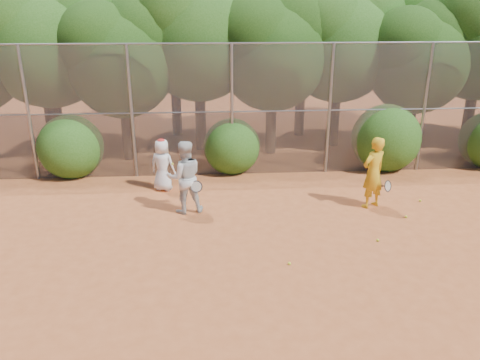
{
  "coord_description": "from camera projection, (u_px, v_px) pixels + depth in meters",
  "views": [
    {
      "loc": [
        -1.73,
        -7.96,
        5.04
      ],
      "look_at": [
        -1.0,
        2.5,
        1.1
      ],
      "focal_mm": 35.0,
      "sensor_mm": 36.0,
      "label": 1
    }
  ],
  "objects": [
    {
      "name": "ground",
      "position": [
        299.0,
        274.0,
        9.31
      ],
      "size": [
        80.0,
        80.0,
        0.0
      ],
      "primitive_type": "plane",
      "color": "#AB5126",
      "rests_on": "ground"
    },
    {
      "name": "fence_back",
      "position": [
        261.0,
        110.0,
        14.19
      ],
      "size": [
        20.05,
        0.09,
        4.03
      ],
      "color": "gray",
      "rests_on": "ground"
    },
    {
      "name": "tree_1",
      "position": [
        47.0,
        33.0,
        15.38
      ],
      "size": [
        4.64,
        4.03,
        6.35
      ],
      "color": "black",
      "rests_on": "ground"
    },
    {
      "name": "tree_2",
      "position": [
        122.0,
        53.0,
        15.08
      ],
      "size": [
        3.99,
        3.47,
        5.47
      ],
      "color": "black",
      "rests_on": "ground"
    },
    {
      "name": "tree_3",
      "position": [
        200.0,
        25.0,
        15.9
      ],
      "size": [
        4.89,
        4.26,
        6.7
      ],
      "color": "black",
      "rests_on": "ground"
    },
    {
      "name": "tree_4",
      "position": [
        274.0,
        45.0,
        15.72
      ],
      "size": [
        4.19,
        3.64,
        5.73
      ],
      "color": "black",
      "rests_on": "ground"
    },
    {
      "name": "tree_5",
      "position": [
        341.0,
        35.0,
        16.53
      ],
      "size": [
        4.51,
        3.92,
        6.17
      ],
      "color": "black",
      "rests_on": "ground"
    },
    {
      "name": "tree_6",
      "position": [
        420.0,
        54.0,
        15.96
      ],
      "size": [
        3.86,
        3.36,
        5.29
      ],
      "color": "black",
      "rests_on": "ground"
    },
    {
      "name": "tree_9",
      "position": [
        39.0,
        25.0,
        17.4
      ],
      "size": [
        4.83,
        4.2,
        6.62
      ],
      "color": "black",
      "rests_on": "ground"
    },
    {
      "name": "tree_10",
      "position": [
        174.0,
        16.0,
        17.81
      ],
      "size": [
        5.15,
        4.48,
        7.06
      ],
      "color": "black",
      "rests_on": "ground"
    },
    {
      "name": "tree_11",
      "position": [
        305.0,
        29.0,
        17.92
      ],
      "size": [
        4.64,
        4.03,
        6.35
      ],
      "color": "black",
      "rests_on": "ground"
    },
    {
      "name": "tree_12",
      "position": [
        414.0,
        19.0,
        18.66
      ],
      "size": [
        5.02,
        4.37,
        6.88
      ],
      "color": "black",
      "rests_on": "ground"
    },
    {
      "name": "bush_0",
      "position": [
        70.0,
        144.0,
        14.46
      ],
      "size": [
        2.0,
        2.0,
        2.0
      ],
      "primitive_type": "sphere",
      "color": "#224E13",
      "rests_on": "ground"
    },
    {
      "name": "bush_1",
      "position": [
        232.0,
        144.0,
        14.82
      ],
      "size": [
        1.8,
        1.8,
        1.8
      ],
      "primitive_type": "sphere",
      "color": "#224E13",
      "rests_on": "ground"
    },
    {
      "name": "bush_2",
      "position": [
        386.0,
        135.0,
        15.07
      ],
      "size": [
        2.2,
        2.2,
        2.2
      ],
      "primitive_type": "sphere",
      "color": "#224E13",
      "rests_on": "ground"
    },
    {
      "name": "player_yellow",
      "position": [
        373.0,
        173.0,
        12.12
      ],
      "size": [
        0.92,
        0.72,
        1.91
      ],
      "rotation": [
        0.0,
        0.0,
        3.62
      ],
      "color": "gold",
      "rests_on": "ground"
    },
    {
      "name": "player_teen",
      "position": [
        163.0,
        165.0,
        13.32
      ],
      "size": [
        0.86,
        0.72,
        1.53
      ],
      "rotation": [
        0.0,
        0.0,
        2.75
      ],
      "color": "white",
      "rests_on": "ground"
    },
    {
      "name": "player_white",
      "position": [
        185.0,
        177.0,
        11.82
      ],
      "size": [
        1.04,
        0.88,
        1.9
      ],
      "rotation": [
        0.0,
        0.0,
        3.34
      ],
      "color": "silver",
      "rests_on": "ground"
    },
    {
      "name": "ball_0",
      "position": [
        378.0,
        240.0,
        10.59
      ],
      "size": [
        0.07,
        0.07,
        0.07
      ],
      "primitive_type": "sphere",
      "color": "#C6CF25",
      "rests_on": "ground"
    },
    {
      "name": "ball_1",
      "position": [
        406.0,
        217.0,
        11.76
      ],
      "size": [
        0.07,
        0.07,
        0.07
      ],
      "primitive_type": "sphere",
      "color": "#C6CF25",
      "rests_on": "ground"
    },
    {
      "name": "ball_3",
      "position": [
        289.0,
        263.0,
        9.64
      ],
      "size": [
        0.07,
        0.07,
        0.07
      ],
      "primitive_type": "sphere",
      "color": "#C6CF25",
      "rests_on": "ground"
    },
    {
      "name": "ball_4",
      "position": [
        420.0,
        201.0,
        12.73
      ],
      "size": [
        0.07,
        0.07,
        0.07
      ],
      "primitive_type": "sphere",
      "color": "#C6CF25",
      "rests_on": "ground"
    }
  ]
}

